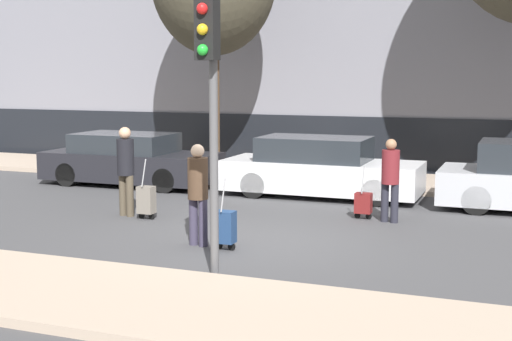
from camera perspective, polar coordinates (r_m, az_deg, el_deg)
ground_plane at (r=12.37m, az=-0.16°, el=-5.58°), size 80.00×80.00×0.00m
sidewalk_near at (r=9.09m, az=-8.95°, el=-10.27°), size 28.00×2.50×0.12m
sidewalk_far at (r=18.93m, az=7.58°, el=-0.76°), size 28.00×3.00×0.12m
parked_car_0 at (r=18.61m, az=-10.06°, el=0.80°), size 4.52×1.80×1.32m
parked_car_1 at (r=16.62m, az=5.14°, el=0.14°), size 4.54×1.72×1.39m
pedestrian_left at (r=14.47m, az=-10.39°, el=0.40°), size 0.34×0.34×1.80m
trolley_left at (r=14.19m, az=-8.78°, el=-2.34°), size 0.34×0.29×1.20m
pedestrian_center at (r=11.83m, az=-4.67°, el=-1.44°), size 0.35×0.34×1.70m
trolley_center at (r=11.62m, az=-2.49°, el=-4.55°), size 0.34×0.29×1.18m
pedestrian_right at (r=13.90m, az=10.70°, el=-0.39°), size 0.35×0.34×1.62m
trolley_right at (r=14.21m, az=8.58°, el=-2.60°), size 0.34×0.29×1.06m
traffic_light at (r=9.75m, az=-3.71°, el=7.01°), size 0.28×0.47×3.84m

